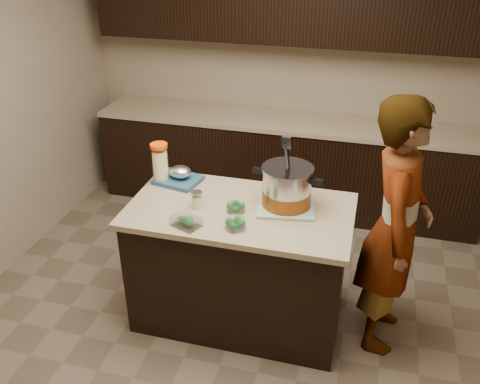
% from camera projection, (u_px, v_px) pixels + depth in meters
% --- Properties ---
extents(ground_plane, '(4.00, 4.00, 0.00)m').
position_uv_depth(ground_plane, '(240.00, 314.00, 3.73)').
color(ground_plane, brown).
rests_on(ground_plane, ground).
extents(room_shell, '(4.04, 4.04, 2.72)m').
position_uv_depth(room_shell, '(240.00, 86.00, 2.90)').
color(room_shell, tan).
rests_on(room_shell, ground).
extents(back_cabinets, '(3.60, 0.63, 2.33)m').
position_uv_depth(back_cabinets, '(288.00, 113.00, 4.75)').
color(back_cabinets, black).
rests_on(back_cabinets, ground).
extents(island, '(1.46, 0.81, 0.90)m').
position_uv_depth(island, '(240.00, 264.00, 3.51)').
color(island, black).
rests_on(island, ground).
extents(dish_towel, '(0.41, 0.41, 0.02)m').
position_uv_depth(dish_towel, '(286.00, 205.00, 3.31)').
color(dish_towel, '#608459').
rests_on(dish_towel, island).
extents(stock_pot, '(0.47, 0.38, 0.48)m').
position_uv_depth(stock_pot, '(287.00, 189.00, 3.25)').
color(stock_pot, '#B7B7BC').
rests_on(stock_pot, dish_towel).
extents(lemonade_pitcher, '(0.16, 0.16, 0.29)m').
position_uv_depth(lemonade_pitcher, '(160.00, 165.00, 3.55)').
color(lemonade_pitcher, '#F8EF98').
rests_on(lemonade_pitcher, island).
extents(mason_jar, '(0.10, 0.10, 0.12)m').
position_uv_depth(mason_jar, '(197.00, 200.00, 3.28)').
color(mason_jar, '#F8EF98').
rests_on(mason_jar, island).
extents(broccoli_tub_left, '(0.12, 0.12, 0.06)m').
position_uv_depth(broccoli_tub_left, '(236.00, 208.00, 3.25)').
color(broccoli_tub_left, silver).
rests_on(broccoli_tub_left, island).
extents(broccoli_tub_right, '(0.17, 0.17, 0.06)m').
position_uv_depth(broccoli_tub_right, '(235.00, 224.00, 3.07)').
color(broccoli_tub_right, silver).
rests_on(broccoli_tub_right, island).
extents(broccoli_tub_rect, '(0.20, 0.18, 0.06)m').
position_uv_depth(broccoli_tub_rect, '(186.00, 222.00, 3.10)').
color(broccoli_tub_rect, silver).
rests_on(broccoli_tub_rect, island).
extents(blue_tray, '(0.35, 0.30, 0.12)m').
position_uv_depth(blue_tray, '(179.00, 177.00, 3.60)').
color(blue_tray, navy).
rests_on(blue_tray, island).
extents(person, '(0.45, 0.65, 1.72)m').
position_uv_depth(person, '(395.00, 228.00, 3.15)').
color(person, gray).
rests_on(person, ground).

